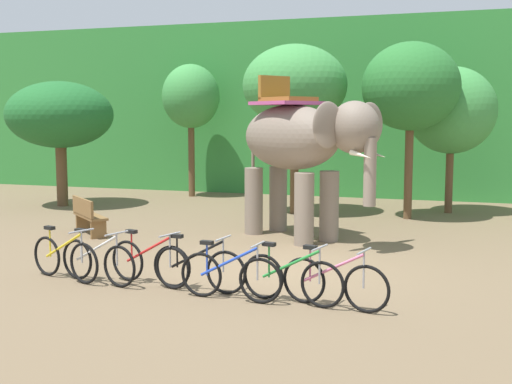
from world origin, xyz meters
TOP-DOWN VIEW (x-y plane):
  - ground_plane at (0.00, 0.00)m, footprint 80.00×80.00m
  - foliage_hedge at (0.00, 14.20)m, footprint 36.00×6.00m
  - tree_center at (-9.00, 6.18)m, footprint 3.31×3.31m
  - tree_left at (-6.10, 9.77)m, footprint 2.02×2.02m
  - tree_far_left at (-1.57, 6.88)m, footprint 3.00×3.00m
  - tree_far_right at (1.69, 6.90)m, footprint 2.65×2.65m
  - tree_center_right at (2.72, 8.43)m, footprint 2.56×2.56m
  - elephant at (-0.39, 2.97)m, footprint 4.00×3.32m
  - bike_yellow at (-3.31, -1.99)m, footprint 1.65×0.67m
  - bike_white at (-2.64, -2.03)m, footprint 1.67×0.60m
  - bike_red at (-1.75, -1.85)m, footprint 1.67×0.61m
  - bike_black at (-0.82, -1.95)m, footprint 1.71×0.52m
  - bike_blue at (-0.14, -2.30)m, footprint 1.71×0.52m
  - bike_green at (0.81, -2.17)m, footprint 1.68×0.55m
  - bike_pink at (1.47, -2.21)m, footprint 1.68×0.55m
  - wooden_bench at (-5.36, 1.93)m, footprint 1.40×1.29m

SIDE VIEW (x-z plane):
  - ground_plane at x=0.00m, z-range 0.00..0.00m
  - bike_yellow at x=-3.31m, z-range -0.07..0.85m
  - bike_white at x=-2.64m, z-range -0.07..0.85m
  - bike_red at x=-1.75m, z-range -0.07..0.85m
  - bike_black at x=-0.82m, z-range -0.07..0.85m
  - bike_blue at x=-0.14m, z-range -0.07..0.85m
  - bike_green at x=0.81m, z-range -0.07..0.85m
  - bike_pink at x=1.47m, z-range -0.07..0.85m
  - wooden_bench at x=-5.36m, z-range 0.03..0.92m
  - elephant at x=-0.39m, z-range 0.31..4.09m
  - tree_center at x=-9.00m, z-range 0.90..4.83m
  - tree_center_right at x=2.72m, z-range 0.86..5.13m
  - foliage_hedge at x=0.00m, z-range 0.00..6.23m
  - tree_left at x=-6.10m, z-range 1.18..5.83m
  - tree_far_right at x=1.69m, z-range 1.20..6.04m
  - tree_far_left at x=-1.57m, z-range 1.26..6.14m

